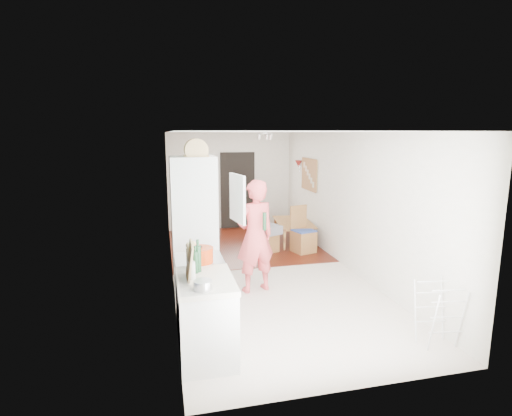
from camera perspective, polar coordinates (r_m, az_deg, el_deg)
name	(u,v)px	position (r m, az deg, el deg)	size (l,w,h in m)	color
room_shell	(263,204)	(7.03, 1.01, 0.56)	(3.20, 7.00, 2.50)	silver
floor	(263,272)	(7.35, 0.98, -9.08)	(3.20, 7.00, 0.01)	beige
wood_floor_overlay	(243,244)	(9.07, -1.90, -5.20)	(3.20, 3.30, 0.01)	#5A1E13
sage_wall_panel	(173,188)	(4.75, -11.74, 2.79)	(0.02, 3.00, 1.30)	slate
tile_splashback	(178,260)	(4.37, -11.11, -7.31)	(0.02, 1.90, 0.50)	black
doorway_recess	(238,191)	(10.47, -2.62, 2.50)	(0.90, 0.04, 2.00)	black
base_cabinet	(206,320)	(4.65, -7.15, -15.59)	(0.60, 0.90, 0.86)	silver
worktop	(205,281)	(4.47, -7.28, -10.30)	(0.62, 0.92, 0.06)	silver
range_cooker	(200,293)	(5.33, -8.04, -11.98)	(0.60, 0.60, 0.88)	silver
cooker_top	(199,259)	(5.17, -8.17, -7.27)	(0.60, 0.60, 0.04)	silver
fridge_housing	(194,228)	(6.11, -8.81, -2.79)	(0.66, 0.66, 2.15)	silver
fridge_door	(237,198)	(5.80, -2.68, 1.39)	(0.56, 0.04, 0.70)	silver
fridge_interior	(214,196)	(6.05, -6.00, 1.73)	(0.02, 0.52, 0.66)	white
pinboard	(309,174)	(9.26, 7.64, 4.78)	(0.03, 0.90, 0.70)	tan
pinboard_frame	(309,174)	(9.25, 7.55, 4.78)	(0.01, 0.94, 0.74)	#AA8240
wall_sconce	(299,164)	(9.84, 6.10, 6.32)	(0.18, 0.18, 0.16)	maroon
person	(255,226)	(6.21, -0.15, -2.63)	(0.77, 0.50, 2.11)	#E45054
dining_table	(294,233)	(9.24, 5.52, -3.64)	(1.19, 0.66, 0.42)	#AA8240
dining_chair	(304,230)	(8.42, 6.81, -3.11)	(0.41, 0.41, 0.98)	#AA8240
stool	(269,243)	(8.46, 1.91, -4.98)	(0.31, 0.31, 0.41)	#AA8240
grey_drape	(270,230)	(8.35, 1.97, -3.10)	(0.39, 0.39, 0.18)	gray
drying_rack	(438,315)	(5.30, 24.57, -13.71)	(0.39, 0.35, 0.76)	silver
bread_bin	(196,150)	(5.86, -8.59, 8.19)	(0.35, 0.33, 0.18)	tan
red_casserole	(200,255)	(4.96, -7.94, -6.65)	(0.32, 0.32, 0.19)	#BF330A
steel_pan	(203,285)	(4.15, -7.58, -10.85)	(0.19, 0.19, 0.10)	silver
held_bottle	(265,221)	(6.03, 1.23, -1.89)	(0.06, 0.06, 0.28)	#1B4325
bottle_a	(198,259)	(4.63, -8.27, -7.19)	(0.07, 0.07, 0.30)	#1B4325
bottle_b	(195,262)	(4.59, -8.65, -7.67)	(0.06, 0.06, 0.26)	#1B4325
bottle_c	(192,270)	(4.43, -9.17, -8.78)	(0.08, 0.08, 0.19)	beige
pepper_mill_front	(189,258)	(4.78, -9.55, -7.05)	(0.07, 0.07, 0.24)	tan
pepper_mill_back	(194,255)	(4.92, -8.90, -6.65)	(0.06, 0.06, 0.22)	tan
chopping_boards	(190,261)	(4.39, -9.46, -7.45)	(0.04, 0.31, 0.42)	tan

